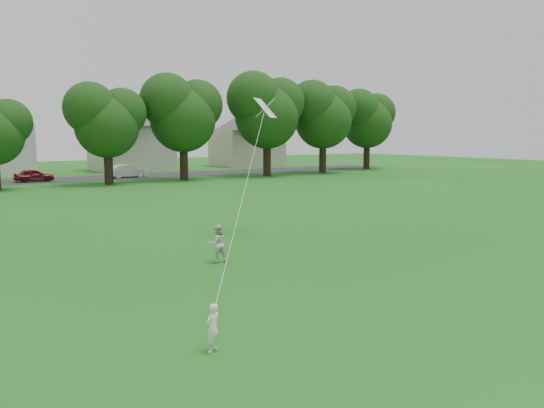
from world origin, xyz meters
TOP-DOWN VIEW (x-y plane):
  - ground at (0.00, 0.00)m, footprint 160.00×160.00m
  - toddler at (-1.18, -0.79)m, footprint 0.40×0.34m
  - older_boy at (2.31, 5.49)m, footprint 0.62×0.50m
  - kite at (2.60, 4.01)m, footprint 4.43×5.41m
  - tree_row at (4.57, 35.43)m, footprint 84.66×9.08m

SIDE VIEW (x-z plane):
  - ground at x=0.00m, z-range 0.00..0.00m
  - toddler at x=-1.18m, z-range 0.00..0.94m
  - older_boy at x=2.31m, z-range 0.00..1.24m
  - kite at x=2.60m, z-range -3.58..9.46m
  - tree_row at x=4.57m, z-range 1.05..11.95m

